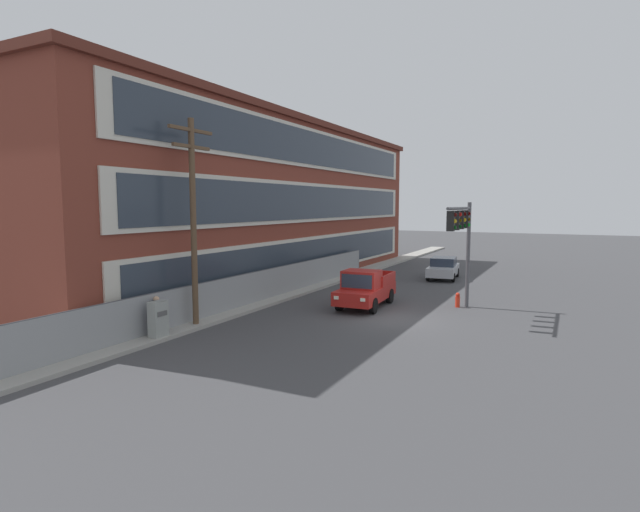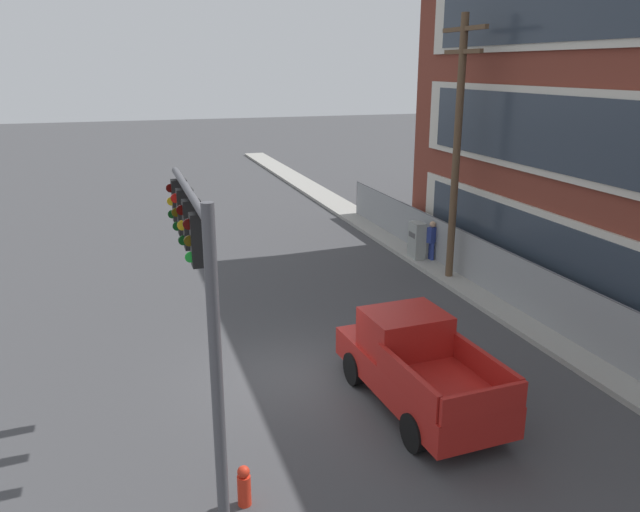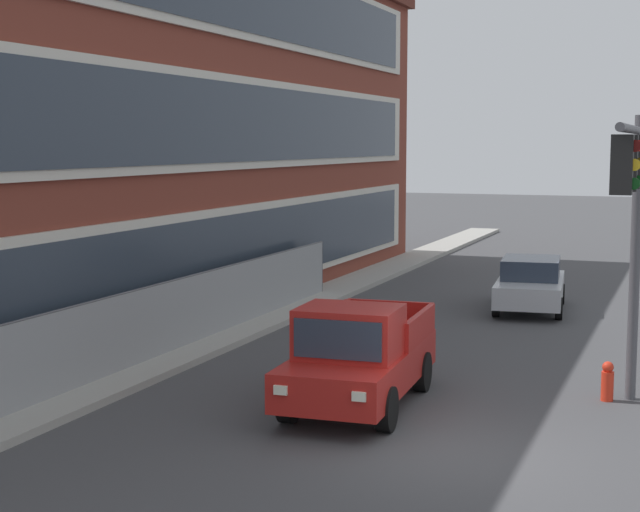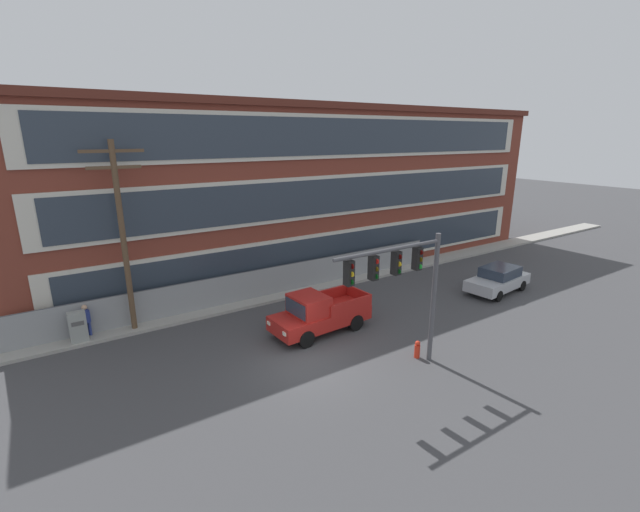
{
  "view_description": "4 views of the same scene",
  "coord_description": "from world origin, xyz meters",
  "px_view_note": "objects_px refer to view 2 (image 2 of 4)",
  "views": [
    {
      "loc": [
        -22.05,
        -7.25,
        5.38
      ],
      "look_at": [
        -0.85,
        3.53,
        2.94
      ],
      "focal_mm": 28.0,
      "sensor_mm": 36.0,
      "label": 1
    },
    {
      "loc": [
        13.56,
        -3.57,
        7.41
      ],
      "look_at": [
        -2.12,
        1.52,
        2.37
      ],
      "focal_mm": 35.0,
      "sensor_mm": 36.0,
      "label": 2
    },
    {
      "loc": [
        -15.01,
        -3.47,
        5.0
      ],
      "look_at": [
        -0.9,
        1.98,
        3.24
      ],
      "focal_mm": 55.0,
      "sensor_mm": 36.0,
      "label": 3
    },
    {
      "loc": [
        -8.16,
        -13.51,
        9.24
      ],
      "look_at": [
        2.45,
        2.71,
        3.72
      ],
      "focal_mm": 24.0,
      "sensor_mm": 36.0,
      "label": 4
    }
  ],
  "objects_px": {
    "traffic_signal_mast": "(197,260)",
    "pickup_truck_red": "(416,366)",
    "fire_hydrant": "(244,486)",
    "pedestrian_near_cabinet": "(432,239)",
    "electrical_cabinet": "(417,242)",
    "utility_pole_near_corner": "(457,139)"
  },
  "relations": [
    {
      "from": "electrical_cabinet",
      "to": "pickup_truck_red",
      "type": "bearing_deg",
      "value": -26.56
    },
    {
      "from": "pickup_truck_red",
      "to": "pedestrian_near_cabinet",
      "type": "xyz_separation_m",
      "value": [
        -9.43,
        5.35,
        0.02
      ]
    },
    {
      "from": "traffic_signal_mast",
      "to": "pickup_truck_red",
      "type": "distance_m",
      "value": 5.79
    },
    {
      "from": "pedestrian_near_cabinet",
      "to": "electrical_cabinet",
      "type": "bearing_deg",
      "value": -130.26
    },
    {
      "from": "pedestrian_near_cabinet",
      "to": "fire_hydrant",
      "type": "xyz_separation_m",
      "value": [
        11.62,
        -9.73,
        -0.59
      ]
    },
    {
      "from": "pickup_truck_red",
      "to": "fire_hydrant",
      "type": "distance_m",
      "value": 4.93
    },
    {
      "from": "traffic_signal_mast",
      "to": "electrical_cabinet",
      "type": "distance_m",
      "value": 14.68
    },
    {
      "from": "pickup_truck_red",
      "to": "utility_pole_near_corner",
      "type": "xyz_separation_m",
      "value": [
        -7.45,
        5.03,
        4.08
      ]
    },
    {
      "from": "traffic_signal_mast",
      "to": "pickup_truck_red",
      "type": "height_order",
      "value": "traffic_signal_mast"
    },
    {
      "from": "traffic_signal_mast",
      "to": "fire_hydrant",
      "type": "bearing_deg",
      "value": 15.71
    },
    {
      "from": "electrical_cabinet",
      "to": "fire_hydrant",
      "type": "relative_size",
      "value": 2.03
    },
    {
      "from": "pedestrian_near_cabinet",
      "to": "fire_hydrant",
      "type": "height_order",
      "value": "pedestrian_near_cabinet"
    },
    {
      "from": "pickup_truck_red",
      "to": "fire_hydrant",
      "type": "bearing_deg",
      "value": -63.35
    },
    {
      "from": "utility_pole_near_corner",
      "to": "pedestrian_near_cabinet",
      "type": "distance_m",
      "value": 4.52
    },
    {
      "from": "utility_pole_near_corner",
      "to": "fire_hydrant",
      "type": "height_order",
      "value": "utility_pole_near_corner"
    },
    {
      "from": "utility_pole_near_corner",
      "to": "fire_hydrant",
      "type": "relative_size",
      "value": 11.61
    },
    {
      "from": "pickup_truck_red",
      "to": "utility_pole_near_corner",
      "type": "distance_m",
      "value": 9.87
    },
    {
      "from": "fire_hydrant",
      "to": "utility_pole_near_corner",
      "type": "bearing_deg",
      "value": 135.69
    },
    {
      "from": "pickup_truck_red",
      "to": "electrical_cabinet",
      "type": "distance_m",
      "value": 10.96
    },
    {
      "from": "electrical_cabinet",
      "to": "pedestrian_near_cabinet",
      "type": "relative_size",
      "value": 0.94
    },
    {
      "from": "electrical_cabinet",
      "to": "fire_hydrant",
      "type": "distance_m",
      "value": 15.18
    },
    {
      "from": "traffic_signal_mast",
      "to": "fire_hydrant",
      "type": "relative_size",
      "value": 7.08
    }
  ]
}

